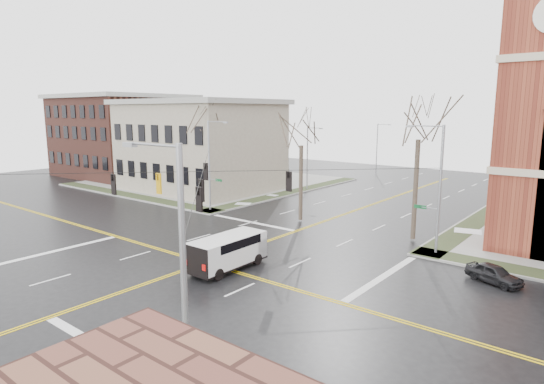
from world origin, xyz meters
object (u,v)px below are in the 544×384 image
Objects in this scene: signal_pole_se at (180,281)px; parked_car_a at (494,274)px; signal_pole_nw at (210,163)px; cargo_van at (230,249)px; streetlight_north_a at (308,156)px; tree_nw_near at (301,140)px; streetlight_north_b at (378,146)px; tree_nw_far at (207,125)px; tree_ne at (419,133)px; signal_pole_ne at (437,186)px.

signal_pole_se is 20.74m from parked_car_a.
signal_pole_nw is 17.77m from cargo_van.
tree_nw_near is at bearing -58.19° from streetlight_north_a.
signal_pole_nw is 1.12× the size of streetlight_north_b.
streetlight_north_b is 0.78× the size of tree_nw_near.
parked_car_a is 0.32× the size of tree_nw_near.
tree_nw_far is at bearing 101.18° from parked_car_a.
tree_nw_near is at bearing 12.75° from signal_pole_nw.
tree_nw_near is (12.14, 0.10, -1.10)m from tree_nw_far.
signal_pole_nw is 1.00× the size of signal_pole_se.
tree_ne is (10.63, 0.25, 0.99)m from tree_nw_near.
signal_pole_se reaches higher than parked_car_a.
cargo_van is 16.14m from parked_car_a.
streetlight_north_a is 0.78× the size of tree_nw_near.
signal_pole_ne is at bearing -58.95° from streetlight_north_b.
cargo_van is 0.55× the size of tree_nw_near.
signal_pole_nw is 2.72× the size of parked_car_a.
streetlight_north_b is 0.68× the size of tree_nw_far.
signal_pole_se is 1.59× the size of cargo_van.
tree_nw_far is (-2.58, 2.07, 3.62)m from signal_pole_nw.
signal_pole_ne is at bearing 49.85° from cargo_van.
signal_pole_se is at bearing -44.82° from tree_nw_far.
signal_pole_se is 0.76× the size of tree_nw_far.
tree_ne is (-2.46, 25.41, 3.51)m from signal_pole_se.
tree_nw_far is (-29.97, 5.36, 8.01)m from parked_car_a.
tree_nw_near is at bearing 170.61° from signal_pole_ne.
streetlight_north_b is 39.48m from tree_ne.
tree_ne is at bearing 72.91° from parked_car_a.
streetlight_north_a is 0.68× the size of tree_nw_far.
tree_ne is at bearing 1.36° from tree_nw_near.
cargo_van is (13.32, -11.17, -3.69)m from signal_pole_nw.
signal_pole_ne is 0.77× the size of tree_ne.
signal_pole_ne is 22.64m from signal_pole_nw.
signal_pole_se is 1.12× the size of streetlight_north_a.
signal_pole_ne and signal_pole_se have the same top height.
signal_pole_se is 0.77× the size of tree_ne.
streetlight_north_b is (-21.97, 59.50, -0.48)m from signal_pole_se.
signal_pole_nw is at bearing 180.00° from signal_pole_ne.
tree_nw_near reaches higher than streetlight_north_a.
streetlight_north_a is 24.40m from tree_ne.
signal_pole_nw is (-22.64, 0.00, 0.00)m from signal_pole_ne.
tree_ne is at bearing 0.87° from tree_nw_far.
signal_pole_nw is 32.28m from signal_pole_se.
tree_nw_far is 1.01× the size of tree_ne.
streetlight_north_a is (-21.97, 39.50, -0.48)m from signal_pole_se.
streetlight_north_b is 49.43m from cargo_van.
tree_nw_far is 22.77m from tree_ne.
streetlight_north_a is at bearing 77.31° from tree_nw_far.
streetlight_north_b is at bearing 90.00° from streetlight_north_a.
signal_pole_ne is at bearing -36.90° from streetlight_north_a.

